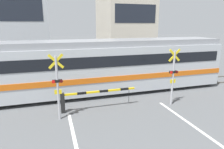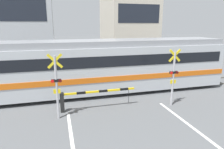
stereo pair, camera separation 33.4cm
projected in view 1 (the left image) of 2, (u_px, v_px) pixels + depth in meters
name	position (u px, v px, depth m)	size (l,w,h in m)	color
rail_track_near	(107.00, 94.00, 12.58)	(50.00, 0.10, 0.08)	#5B564C
rail_track_far	(101.00, 88.00, 13.91)	(50.00, 0.10, 0.08)	#5B564C
commuter_train	(91.00, 66.00, 12.57)	(17.65, 2.80, 3.38)	#B7BCC1
crossing_barrier_near	(84.00, 97.00, 10.18)	(3.95, 0.20, 1.03)	black
crossing_barrier_far	(116.00, 70.00, 16.07)	(3.95, 0.20, 1.03)	black
crossing_signal_left	(57.00, 84.00, 8.98)	(0.68, 0.15, 3.09)	#B2B2B7
crossing_signal_right	(173.00, 75.00, 10.70)	(0.68, 0.15, 3.09)	#B2B2B7
pedestrian	(85.00, 60.00, 18.96)	(0.38, 0.23, 1.77)	#23232D
building_left_of_street	(19.00, 17.00, 21.79)	(6.13, 7.25, 10.24)	#B2B7BC
building_right_of_street	(124.00, 19.00, 25.32)	(5.74, 7.25, 9.94)	beige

